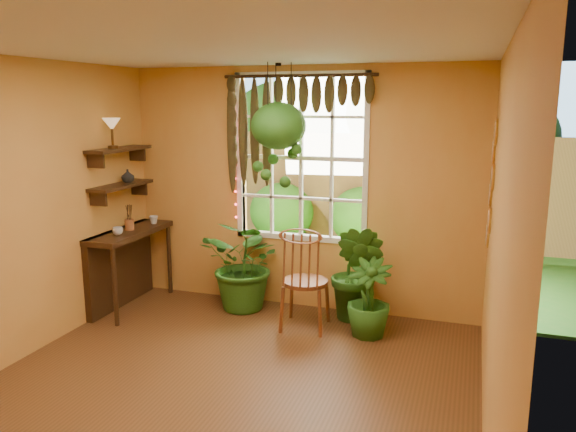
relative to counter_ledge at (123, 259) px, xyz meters
name	(u,v)px	position (x,y,z in m)	size (l,w,h in m)	color
floor	(215,401)	(1.91, -1.60, -0.55)	(4.50, 4.50, 0.00)	brown
ceiling	(204,44)	(1.91, -1.60, 2.15)	(4.50, 4.50, 0.00)	silver
wall_back	(300,190)	(1.91, 0.65, 0.80)	(4.00, 4.00, 0.00)	gold
wall_right	(497,257)	(3.91, -1.60, 0.80)	(4.50, 4.50, 0.00)	gold
window	(301,158)	(1.91, 0.68, 1.15)	(1.52, 0.10, 1.86)	white
valance_vine	(291,105)	(1.82, 0.56, 1.73)	(1.70, 0.12, 1.10)	#33200D
string_lights	(235,152)	(1.15, 0.59, 1.20)	(0.03, 0.03, 1.54)	#FF2633
wall_plates	(491,186)	(3.89, 0.19, 1.00)	(0.04, 0.32, 1.10)	#FFEAD0
counter_ledge	(123,259)	(0.00, 0.00, 0.00)	(0.40, 1.20, 0.90)	#33200D
shelf_lower	(121,186)	(0.03, 0.00, 0.85)	(0.25, 0.90, 0.04)	#33200D
shelf_upper	(119,149)	(0.03, 0.00, 1.25)	(0.25, 0.90, 0.04)	#33200D
backyard	(386,158)	(2.15, 5.27, 0.73)	(14.00, 10.00, 12.00)	#21631C
windsor_chair	(304,295)	(2.16, 0.01, -0.19)	(0.50, 0.53, 1.26)	brown
potted_plant_left	(247,264)	(1.38, 0.33, -0.02)	(0.95, 0.82, 1.06)	#1F4B14
potted_plant_mid	(357,273)	(2.63, 0.39, -0.02)	(0.59, 0.47, 1.07)	#1F4B14
potted_plant_right	(369,298)	(2.82, 0.03, -0.16)	(0.44, 0.44, 0.79)	#1F4B14
hanging_basket	(278,134)	(1.79, 0.27, 1.43)	(0.57, 0.57, 1.27)	black
cup_a	(118,231)	(0.13, -0.25, 0.39)	(0.11, 0.11, 0.09)	silver
cup_b	(154,220)	(0.19, 0.37, 0.40)	(0.10, 0.10, 0.09)	beige
brush_jar	(129,217)	(0.11, 0.00, 0.49)	(0.10, 0.10, 0.37)	brown
shelf_vase	(128,176)	(0.04, 0.12, 0.94)	(0.14, 0.14, 0.15)	#B2AD99
tiffany_lamp	(112,126)	(0.05, -0.13, 1.51)	(0.19, 0.19, 0.32)	#513517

